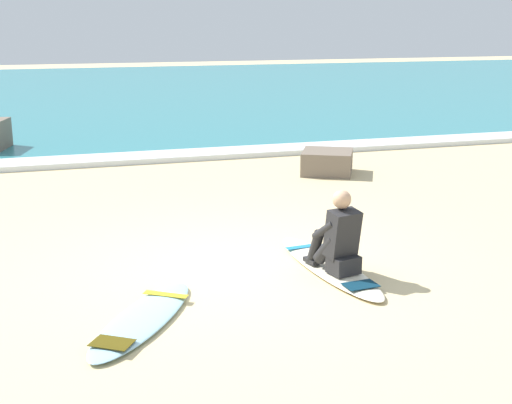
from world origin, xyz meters
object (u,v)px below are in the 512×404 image
surfer_seated (338,240)px  surfboard_spare_near (143,319)px  surfboard_main (328,266)px  shoreline_rock (327,162)px

surfer_seated → surfboard_spare_near: bearing=-165.2°
surfboard_main → shoreline_rock: (2.00, 4.85, 0.18)m
surfer_seated → surfboard_spare_near: (-2.30, -0.61, -0.40)m
surfer_seated → shoreline_rock: surfer_seated is taller
surfboard_main → surfer_seated: bearing=-89.2°
shoreline_rock → surfboard_spare_near: bearing=-127.0°
surfboard_spare_near → shoreline_rock: bearing=53.0°
surfboard_main → shoreline_rock: 5.26m
surfer_seated → shoreline_rock: size_ratio=1.01×
surfboard_main → surfboard_spare_near: bearing=-159.7°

